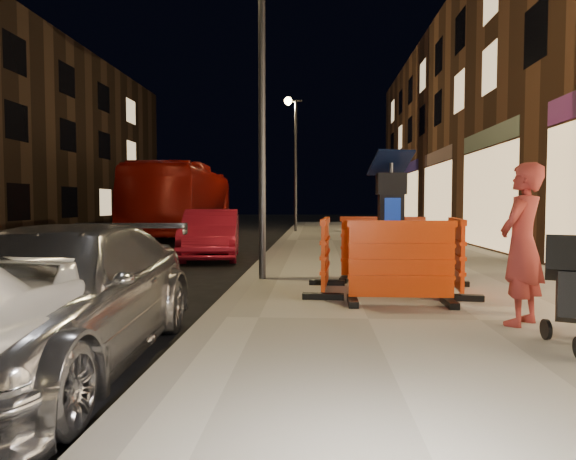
# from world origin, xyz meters

# --- Properties ---
(ground_plane) EXTENTS (120.00, 120.00, 0.00)m
(ground_plane) POSITION_xyz_m (0.00, 0.00, 0.00)
(ground_plane) COLOR black
(ground_plane) RESTS_ON ground
(sidewalk) EXTENTS (6.00, 60.00, 0.15)m
(sidewalk) POSITION_xyz_m (3.00, 0.00, 0.07)
(sidewalk) COLOR gray
(sidewalk) RESTS_ON ground
(kerb) EXTENTS (0.30, 60.00, 0.15)m
(kerb) POSITION_xyz_m (0.00, 0.00, 0.07)
(kerb) COLOR slate
(kerb) RESTS_ON ground
(parking_kiosk) EXTENTS (0.67, 0.67, 1.94)m
(parking_kiosk) POSITION_xyz_m (2.26, 1.76, 1.12)
(parking_kiosk) COLOR black
(parking_kiosk) RESTS_ON sidewalk
(barrier_front) EXTENTS (1.40, 0.59, 1.08)m
(barrier_front) POSITION_xyz_m (2.26, 0.81, 0.69)
(barrier_front) COLOR #E13A09
(barrier_front) RESTS_ON sidewalk
(barrier_back) EXTENTS (1.46, 0.78, 1.08)m
(barrier_back) POSITION_xyz_m (2.26, 2.71, 0.69)
(barrier_back) COLOR #E13A09
(barrier_back) RESTS_ON sidewalk
(barrier_kerbside) EXTENTS (0.66, 1.43, 1.08)m
(barrier_kerbside) POSITION_xyz_m (1.31, 1.76, 0.69)
(barrier_kerbside) COLOR #E13A09
(barrier_kerbside) RESTS_ON sidewalk
(barrier_bldgside) EXTENTS (0.76, 1.46, 1.08)m
(barrier_bldgside) POSITION_xyz_m (3.21, 1.76, 0.69)
(barrier_bldgside) COLOR #E13A09
(barrier_bldgside) RESTS_ON sidewalk
(car_silver) EXTENTS (1.88, 4.36, 1.25)m
(car_silver) POSITION_xyz_m (-1.15, -1.43, 0.00)
(car_silver) COLOR #A3A3A8
(car_silver) RESTS_ON ground
(car_red) EXTENTS (1.88, 4.08, 1.29)m
(car_red) POSITION_xyz_m (-1.56, 7.52, 0.00)
(car_red) COLOR #A31529
(car_red) RESTS_ON ground
(bus_doubledecker) EXTENTS (3.12, 11.11, 3.06)m
(bus_doubledecker) POSITION_xyz_m (-4.52, 16.34, 0.00)
(bus_doubledecker) COLOR #97100A
(bus_doubledecker) RESTS_ON ground
(man) EXTENTS (0.74, 0.75, 1.74)m
(man) POSITION_xyz_m (3.37, -0.20, 1.02)
(man) COLOR maroon
(man) RESTS_ON sidewalk
(street_lamp_mid) EXTENTS (0.12, 0.12, 6.00)m
(street_lamp_mid) POSITION_xyz_m (0.25, 3.00, 3.15)
(street_lamp_mid) COLOR #3F3F44
(street_lamp_mid) RESTS_ON sidewalk
(street_lamp_far) EXTENTS (0.12, 0.12, 6.00)m
(street_lamp_far) POSITION_xyz_m (0.25, 18.00, 3.15)
(street_lamp_far) COLOR #3F3F44
(street_lamp_far) RESTS_ON sidewalk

